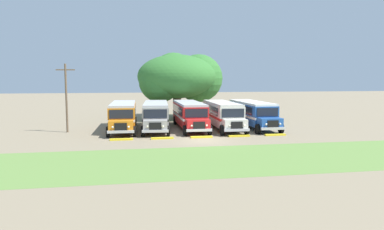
{
  "coord_description": "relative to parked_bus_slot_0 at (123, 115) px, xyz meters",
  "views": [
    {
      "loc": [
        -6.45,
        -29.53,
        5.31
      ],
      "look_at": [
        0.0,
        6.19,
        1.6
      ],
      "focal_mm": 33.02,
      "sensor_mm": 36.0,
      "label": 1
    }
  ],
  "objects": [
    {
      "name": "utility_pole",
      "position": [
        -5.5,
        -0.94,
        2.07
      ],
      "size": [
        1.8,
        0.2,
        6.81
      ],
      "color": "brown",
      "rests_on": "ground_plane"
    },
    {
      "name": "curb_wheelstop_4",
      "position": [
        14.13,
        -6.63,
        -1.51
      ],
      "size": [
        2.0,
        0.36,
        0.15
      ],
      "primitive_type": "cube",
      "color": "yellow",
      "rests_on": "ground_plane"
    },
    {
      "name": "ground_plane",
      "position": [
        7.02,
        -8.02,
        -1.58
      ],
      "size": [
        220.0,
        220.0,
        0.0
      ],
      "primitive_type": "plane",
      "color": "#84755B"
    },
    {
      "name": "parked_bus_slot_2",
      "position": [
        7.02,
        -0.3,
        0.0
      ],
      "size": [
        2.83,
        10.86,
        2.82
      ],
      "rotation": [
        0.0,
        0.0,
        -1.59
      ],
      "color": "red",
      "rests_on": "ground_plane"
    },
    {
      "name": "curb_wheelstop_1",
      "position": [
        3.46,
        -6.63,
        -1.51
      ],
      "size": [
        2.0,
        0.36,
        0.15
      ],
      "primitive_type": "cube",
      "color": "yellow",
      "rests_on": "ground_plane"
    },
    {
      "name": "parked_bus_slot_3",
      "position": [
        10.54,
        -0.83,
        0.0
      ],
      "size": [
        2.95,
        10.87,
        2.82
      ],
      "rotation": [
        0.0,
        0.0,
        -1.6
      ],
      "color": "silver",
      "rests_on": "ground_plane"
    },
    {
      "name": "parked_bus_slot_1",
      "position": [
        3.41,
        -0.19,
        0.0
      ],
      "size": [
        3.5,
        10.96,
        2.82
      ],
      "rotation": [
        0.0,
        0.0,
        -1.66
      ],
      "color": "#9E9993",
      "rests_on": "ground_plane"
    },
    {
      "name": "curb_wheelstop_3",
      "position": [
        10.57,
        -6.63,
        -1.51
      ],
      "size": [
        2.0,
        0.36,
        0.15
      ],
      "primitive_type": "cube",
      "color": "yellow",
      "rests_on": "ground_plane"
    },
    {
      "name": "broad_shade_tree",
      "position": [
        7.32,
        9.49,
        3.97
      ],
      "size": [
        11.6,
        11.01,
        9.01
      ],
      "color": "brown",
      "rests_on": "ground_plane"
    },
    {
      "name": "parked_bus_slot_4",
      "position": [
        14.05,
        -0.49,
        0.0
      ],
      "size": [
        2.68,
        10.84,
        2.82
      ],
      "rotation": [
        0.0,
        0.0,
        -1.57
      ],
      "color": "#23519E",
      "rests_on": "ground_plane"
    },
    {
      "name": "parked_bus_slot_0",
      "position": [
        0.0,
        0.0,
        0.0
      ],
      "size": [
        2.94,
        10.87,
        2.82
      ],
      "rotation": [
        0.0,
        0.0,
        -1.6
      ],
      "color": "orange",
      "rests_on": "ground_plane"
    },
    {
      "name": "curb_wheelstop_2",
      "position": [
        7.02,
        -6.63,
        -1.51
      ],
      "size": [
        2.0,
        0.36,
        0.15
      ],
      "primitive_type": "cube",
      "color": "yellow",
      "rests_on": "ground_plane"
    },
    {
      "name": "foreground_grass_strip",
      "position": [
        7.02,
        -15.26,
        -1.58
      ],
      "size": [
        80.0,
        8.97,
        0.01
      ],
      "primitive_type": "cube",
      "color": "olive",
      "rests_on": "ground_plane"
    },
    {
      "name": "curb_wheelstop_0",
      "position": [
        -0.09,
        -6.63,
        -1.51
      ],
      "size": [
        2.0,
        0.36,
        0.15
      ],
      "primitive_type": "cube",
      "color": "yellow",
      "rests_on": "ground_plane"
    }
  ]
}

